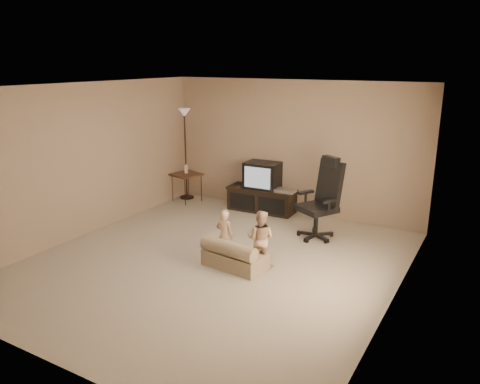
# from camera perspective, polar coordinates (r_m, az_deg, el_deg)

# --- Properties ---
(floor) EXTENTS (5.50, 5.50, 0.00)m
(floor) POSITION_cam_1_polar(r_m,az_deg,el_deg) (6.88, -3.22, -8.57)
(floor) COLOR #B7A791
(floor) RESTS_ON ground
(room_shell) EXTENTS (5.50, 5.50, 5.50)m
(room_shell) POSITION_cam_1_polar(r_m,az_deg,el_deg) (6.40, -3.43, 3.90)
(room_shell) COLOR white
(room_shell) RESTS_ON floor
(tv_stand) EXTENTS (1.37, 0.55, 0.96)m
(tv_stand) POSITION_cam_1_polar(r_m,az_deg,el_deg) (9.01, 2.72, 0.11)
(tv_stand) COLOR black
(tv_stand) RESTS_ON floor
(office_chair) EXTENTS (0.84, 0.85, 1.35)m
(office_chair) POSITION_cam_1_polar(r_m,az_deg,el_deg) (7.76, 9.79, -2.09)
(office_chair) COLOR black
(office_chair) RESTS_ON floor
(side_table) EXTENTS (0.65, 0.65, 0.79)m
(side_table) POSITION_cam_1_polar(r_m,az_deg,el_deg) (9.66, -6.55, 2.12)
(side_table) COLOR brown
(side_table) RESTS_ON floor
(floor_lamp) EXTENTS (0.29, 0.29, 1.89)m
(floor_lamp) POSITION_cam_1_polar(r_m,az_deg,el_deg) (9.74, -6.73, 7.09)
(floor_lamp) COLOR #311E16
(floor_lamp) RESTS_ON floor
(child_sofa) EXTENTS (0.93, 0.59, 0.43)m
(child_sofa) POSITION_cam_1_polar(r_m,az_deg,el_deg) (6.65, -0.82, -7.82)
(child_sofa) COLOR tan
(child_sofa) RESTS_ON floor
(toddler_left) EXTENTS (0.29, 0.21, 0.78)m
(toddler_left) POSITION_cam_1_polar(r_m,az_deg,el_deg) (6.79, -1.88, -5.33)
(toddler_left) COLOR #D8AC87
(toddler_left) RESTS_ON floor
(toddler_right) EXTENTS (0.44, 0.29, 0.83)m
(toddler_right) POSITION_cam_1_polar(r_m,az_deg,el_deg) (6.62, 2.50, -5.70)
(toddler_right) COLOR #D8AC87
(toddler_right) RESTS_ON floor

